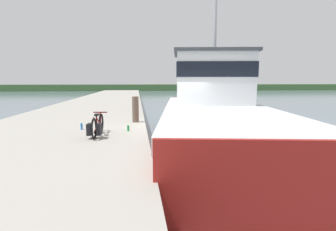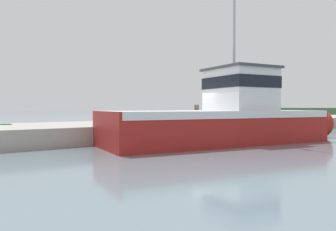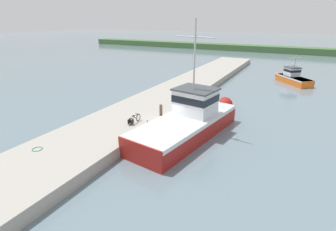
{
  "view_description": "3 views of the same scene",
  "coord_description": "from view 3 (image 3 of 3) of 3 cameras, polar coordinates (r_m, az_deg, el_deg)",
  "views": [
    {
      "loc": [
        -1.38,
        -9.8,
        2.52
      ],
      "look_at": [
        -0.15,
        0.47,
        1.17
      ],
      "focal_mm": 28.0,
      "sensor_mm": 36.0,
      "label": 1
    },
    {
      "loc": [
        12.89,
        -11.72,
        1.74
      ],
      "look_at": [
        0.25,
        -2.42,
        1.36
      ],
      "focal_mm": 35.0,
      "sensor_mm": 36.0,
      "label": 2
    },
    {
      "loc": [
        9.19,
        -18.32,
        9.09
      ],
      "look_at": [
        -0.25,
        -0.03,
        1.39
      ],
      "focal_mm": 28.0,
      "sensor_mm": 36.0,
      "label": 3
    }
  ],
  "objects": [
    {
      "name": "boat_orange_near",
      "position": [
        43.01,
        25.55,
        7.46
      ],
      "size": [
        5.55,
        6.25,
        4.1
      ],
      "rotation": [
        0.0,
        0.0,
        0.69
      ],
      "color": "orange",
      "rests_on": "ground_plane"
    },
    {
      "name": "water_bottle_on_curb",
      "position": [
        23.18,
        -7.33,
        -0.18
      ],
      "size": [
        0.07,
        0.07,
        0.22
      ],
      "primitive_type": "cylinder",
      "color": "blue",
      "rests_on": "dock_pier"
    },
    {
      "name": "bicycle_touring",
      "position": [
        21.81,
        -7.62,
        -0.97
      ],
      "size": [
        0.49,
        1.67,
        0.68
      ],
      "rotation": [
        0.0,
        0.0,
        -0.06
      ],
      "color": "black",
      "rests_on": "dock_pier"
    },
    {
      "name": "ground_plane",
      "position": [
        22.42,
        0.6,
        -3.41
      ],
      "size": [
        320.0,
        320.0,
        0.0
      ],
      "primitive_type": "plane",
      "color": "slate"
    },
    {
      "name": "mooring_post",
      "position": [
        23.28,
        -1.56,
        1.17
      ],
      "size": [
        0.26,
        0.26,
        1.05
      ],
      "primitive_type": "cylinder",
      "color": "brown",
      "rests_on": "dock_pier"
    },
    {
      "name": "fishing_boat_main",
      "position": [
        21.42,
        4.72,
        -0.97
      ],
      "size": [
        5.43,
        13.43,
        9.08
      ],
      "rotation": [
        0.0,
        0.0,
        -0.16
      ],
      "color": "maroon",
      "rests_on": "ground_plane"
    },
    {
      "name": "dock_pier",
      "position": [
        24.29,
        -8.27,
        -0.6
      ],
      "size": [
        6.28,
        80.0,
        0.86
      ],
      "primitive_type": "cube",
      "color": "#A39E93",
      "rests_on": "ground_plane"
    },
    {
      "name": "water_bottle_by_bike",
      "position": [
        21.99,
        -4.52,
        -1.27
      ],
      "size": [
        0.07,
        0.07,
        0.2
      ],
      "primitive_type": "cylinder",
      "color": "green",
      "rests_on": "dock_pier"
    },
    {
      "name": "hose_coil",
      "position": [
        19.63,
        -26.58,
        -6.56
      ],
      "size": [
        0.67,
        0.67,
        0.04
      ],
      "primitive_type": "torus",
      "color": "#197A2D",
      "rests_on": "dock_pier"
    }
  ]
}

